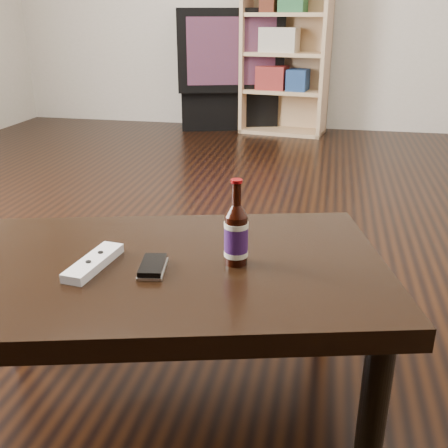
% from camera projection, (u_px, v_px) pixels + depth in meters
% --- Properties ---
extents(floor, '(5.00, 6.00, 0.01)m').
position_uv_depth(floor, '(203.00, 268.00, 2.20)').
color(floor, black).
rests_on(floor, ground).
extents(tv_stand, '(0.95, 0.66, 0.35)m').
position_uv_depth(tv_stand, '(228.00, 108.00, 4.89)').
color(tv_stand, black).
rests_on(tv_stand, floor).
extents(tv, '(1.04, 0.81, 0.69)m').
position_uv_depth(tv, '(228.00, 49.00, 4.70)').
color(tv, black).
rests_on(tv, tv_stand).
extents(bookshelf, '(0.77, 0.44, 1.34)m').
position_uv_depth(bookshelf, '(285.00, 50.00, 4.45)').
color(bookshelf, '#D0B87E').
rests_on(bookshelf, floor).
extents(coffee_table, '(1.24, 0.91, 0.42)m').
position_uv_depth(coffee_table, '(162.00, 282.00, 1.32)').
color(coffee_table, black).
rests_on(coffee_table, floor).
extents(beer_bottle, '(0.08, 0.08, 0.22)m').
position_uv_depth(beer_bottle, '(236.00, 235.00, 1.27)').
color(beer_bottle, black).
rests_on(beer_bottle, coffee_table).
extents(phone, '(0.08, 0.12, 0.02)m').
position_uv_depth(phone, '(153.00, 267.00, 1.26)').
color(phone, silver).
rests_on(phone, coffee_table).
extents(remote, '(0.08, 0.21, 0.03)m').
position_uv_depth(remote, '(94.00, 262.00, 1.27)').
color(remote, silver).
rests_on(remote, coffee_table).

